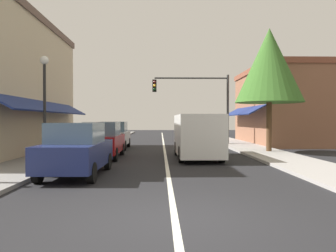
# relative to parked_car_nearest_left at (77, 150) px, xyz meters

# --- Properties ---
(ground_plane) EXTENTS (80.00, 80.00, 0.00)m
(ground_plane) POSITION_rel_parked_car_nearest_left_xyz_m (3.05, 13.02, -0.88)
(ground_plane) COLOR black
(sidewalk_left) EXTENTS (2.60, 56.00, 0.12)m
(sidewalk_left) POSITION_rel_parked_car_nearest_left_xyz_m (-2.45, 13.02, -0.82)
(sidewalk_left) COLOR gray
(sidewalk_left) RESTS_ON ground
(sidewalk_right) EXTENTS (2.60, 56.00, 0.12)m
(sidewalk_right) POSITION_rel_parked_car_nearest_left_xyz_m (8.55, 13.02, -0.82)
(sidewalk_right) COLOR #A39E99
(sidewalk_right) RESTS_ON ground
(lane_center_stripe) EXTENTS (0.14, 52.00, 0.01)m
(lane_center_stripe) POSITION_rel_parked_car_nearest_left_xyz_m (3.05, 13.02, -0.88)
(lane_center_stripe) COLOR silver
(lane_center_stripe) RESTS_ON ground
(storefront_right_block) EXTENTS (5.93, 10.20, 5.93)m
(storefront_right_block) POSITION_rel_parked_car_nearest_left_xyz_m (12.15, 15.02, 2.09)
(storefront_right_block) COLOR #8E5B42
(storefront_right_block) RESTS_ON ground
(parked_car_nearest_left) EXTENTS (1.84, 4.13, 1.77)m
(parked_car_nearest_left) POSITION_rel_parked_car_nearest_left_xyz_m (0.00, 0.00, 0.00)
(parked_car_nearest_left) COLOR navy
(parked_car_nearest_left) RESTS_ON ground
(parked_car_second_left) EXTENTS (1.79, 4.10, 1.77)m
(parked_car_second_left) POSITION_rel_parked_car_nearest_left_xyz_m (-0.04, 5.20, 0.00)
(parked_car_second_left) COLOR maroon
(parked_car_second_left) RESTS_ON ground
(parked_car_third_left) EXTENTS (1.79, 4.10, 1.77)m
(parked_car_third_left) POSITION_rel_parked_car_nearest_left_xyz_m (-0.21, 10.61, 0.00)
(parked_car_third_left) COLOR #B7BABF
(parked_car_third_left) RESTS_ON ground
(van_in_lane) EXTENTS (2.04, 5.20, 2.12)m
(van_in_lane) POSITION_rel_parked_car_nearest_left_xyz_m (4.57, 4.92, 0.27)
(van_in_lane) COLOR silver
(van_in_lane) RESTS_ON ground
(traffic_signal_mast_arm) EXTENTS (5.73, 0.50, 5.26)m
(traffic_signal_mast_arm) POSITION_rel_parked_car_nearest_left_xyz_m (5.77, 13.67, 2.78)
(traffic_signal_mast_arm) COLOR #333333
(traffic_signal_mast_arm) RESTS_ON ground
(street_lamp_left_near) EXTENTS (0.36, 0.36, 4.56)m
(street_lamp_left_near) POSITION_rel_parked_car_nearest_left_xyz_m (-2.09, 3.00, 2.21)
(street_lamp_left_near) COLOR black
(street_lamp_left_near) RESTS_ON ground
(tree_right_near) EXTENTS (3.80, 3.80, 7.04)m
(tree_right_near) POSITION_rel_parked_car_nearest_left_xyz_m (8.92, 7.50, 4.05)
(tree_right_near) COLOR #4C331E
(tree_right_near) RESTS_ON ground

